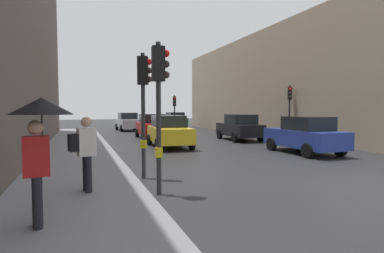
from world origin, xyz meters
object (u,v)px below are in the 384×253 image
(car_silver_hatchback, at_px, (128,122))
(car_red_sedan, at_px, (152,126))
(car_green_estate, at_px, (175,120))
(car_yellow_taxi, at_px, (169,131))
(traffic_light_near_right, at_px, (144,92))
(traffic_light_far_median, at_px, (175,107))
(car_blue_van, at_px, (305,135))
(traffic_light_near_left, at_px, (159,90))
(car_dark_suv, at_px, (239,127))
(pedestrian_with_umbrella, at_px, (40,126))
(pedestrian_with_black_backpack, at_px, (85,150))
(traffic_light_mid_street, at_px, (290,103))

(car_silver_hatchback, bearing_deg, car_red_sedan, -87.36)
(car_green_estate, relative_size, car_yellow_taxi, 0.99)
(traffic_light_near_right, xyz_separation_m, car_red_sedan, (3.14, 12.70, -1.73))
(traffic_light_far_median, bearing_deg, car_blue_van, -81.59)
(car_red_sedan, bearing_deg, traffic_light_near_left, -102.11)
(traffic_light_far_median, xyz_separation_m, traffic_light_near_left, (-6.14, -18.99, 0.27))
(car_yellow_taxi, bearing_deg, car_dark_suv, 20.56)
(traffic_light_far_median, distance_m, car_green_estate, 7.84)
(traffic_light_near_right, bearing_deg, pedestrian_with_umbrella, -123.65)
(traffic_light_near_left, distance_m, pedestrian_with_black_backpack, 2.25)
(pedestrian_with_black_backpack, bearing_deg, car_silver_hatchback, 79.18)
(traffic_light_far_median, height_order, traffic_light_mid_street, traffic_light_mid_street)
(car_blue_van, distance_m, car_red_sedan, 11.25)
(car_green_estate, height_order, car_blue_van, same)
(car_green_estate, relative_size, car_red_sedan, 1.00)
(traffic_light_mid_street, xyz_separation_m, pedestrian_with_black_backpack, (-13.06, -9.49, -1.38))
(car_yellow_taxi, bearing_deg, traffic_light_mid_street, 4.05)
(traffic_light_near_right, height_order, traffic_light_mid_street, traffic_light_near_right)
(traffic_light_far_median, distance_m, car_blue_van, 14.61)
(traffic_light_near_left, distance_m, car_dark_suv, 14.12)
(car_dark_suv, bearing_deg, pedestrian_with_umbrella, -129.82)
(pedestrian_with_umbrella, relative_size, pedestrian_with_black_backpack, 1.21)
(car_yellow_taxi, distance_m, car_dark_suv, 5.93)
(traffic_light_mid_street, xyz_separation_m, car_blue_van, (-3.05, -5.14, -1.67))
(traffic_light_far_median, distance_m, pedestrian_with_black_backpack, 20.35)
(traffic_light_mid_street, relative_size, car_green_estate, 0.87)
(traffic_light_near_right, relative_size, car_yellow_taxi, 0.88)
(car_red_sedan, height_order, pedestrian_with_umbrella, pedestrian_with_umbrella)
(car_yellow_taxi, xyz_separation_m, car_red_sedan, (0.30, 5.46, 0.00))
(car_green_estate, height_order, car_silver_hatchback, same)
(car_yellow_taxi, height_order, pedestrian_with_black_backpack, pedestrian_with_black_backpack)
(traffic_light_far_median, height_order, pedestrian_with_umbrella, traffic_light_far_median)
(car_dark_suv, bearing_deg, car_red_sedan, 147.26)
(traffic_light_mid_street, height_order, car_red_sedan, traffic_light_mid_street)
(traffic_light_mid_street, height_order, pedestrian_with_umbrella, traffic_light_mid_street)
(car_silver_hatchback, bearing_deg, car_green_estate, 26.19)
(traffic_light_near_left, bearing_deg, traffic_light_mid_street, 40.73)
(car_dark_suv, relative_size, pedestrian_with_black_backpack, 2.44)
(traffic_light_mid_street, distance_m, car_dark_suv, 3.68)
(car_silver_hatchback, relative_size, car_yellow_taxi, 0.99)
(traffic_light_near_left, relative_size, car_red_sedan, 0.88)
(traffic_light_far_median, relative_size, pedestrian_with_black_backpack, 1.89)
(car_silver_hatchback, distance_m, car_red_sedan, 8.98)
(car_green_estate, xyz_separation_m, car_blue_van, (-0.12, -21.76, 0.00))
(traffic_light_far_median, distance_m, traffic_light_near_right, 18.15)
(car_silver_hatchback, xyz_separation_m, car_red_sedan, (0.41, -8.97, 0.00))
(car_green_estate, relative_size, car_blue_van, 1.00)
(pedestrian_with_black_backpack, bearing_deg, pedestrian_with_umbrella, -109.45)
(traffic_light_mid_street, height_order, car_silver_hatchback, traffic_light_mid_street)
(pedestrian_with_black_backpack, bearing_deg, traffic_light_near_right, 43.61)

